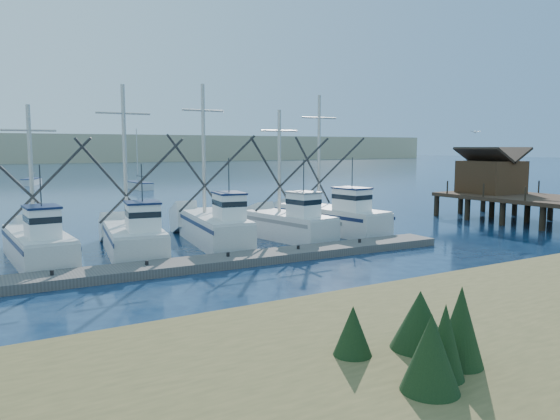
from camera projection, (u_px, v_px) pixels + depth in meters
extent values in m
plane|color=#0D203B|center=(391.00, 282.00, 23.33)|extent=(500.00, 500.00, 0.00)
cube|color=#4C422D|center=(434.00, 402.00, 10.64)|extent=(40.00, 10.00, 1.60)
cube|color=#58544F|center=(168.00, 267.00, 25.21)|extent=(31.37, 3.05, 0.42)
cube|color=#4C331E|center=(491.00, 177.00, 44.11)|extent=(4.00, 4.00, 2.60)
cube|color=tan|center=(3.00, 148.00, 201.99)|extent=(360.00, 60.00, 10.00)
cube|color=silver|center=(38.00, 248.00, 27.12)|extent=(2.67, 7.83, 1.44)
cube|color=white|center=(42.00, 224.00, 25.25)|extent=(1.44, 1.94, 1.50)
cylinder|color=#B7B2A8|center=(31.00, 168.00, 27.79)|extent=(0.22, 0.22, 6.43)
cube|color=silver|center=(134.00, 241.00, 29.22)|extent=(3.73, 7.43, 1.40)
cube|color=white|center=(143.00, 218.00, 27.50)|extent=(1.80, 1.95, 1.50)
cylinder|color=#B7B2A8|center=(125.00, 156.00, 29.73)|extent=(0.22, 0.22, 7.68)
cube|color=silver|center=(214.00, 231.00, 32.17)|extent=(3.54, 8.43, 1.64)
cube|color=white|center=(229.00, 208.00, 30.20)|extent=(1.66, 2.17, 1.50)
cylinder|color=#B7B2A8|center=(204.00, 150.00, 32.81)|extent=(0.22, 0.22, 7.81)
cube|color=silver|center=(289.00, 227.00, 33.88)|extent=(3.39, 6.88, 1.51)
cube|color=white|center=(304.00, 206.00, 32.26)|extent=(1.62, 1.80, 1.50)
cylinder|color=#B7B2A8|center=(279.00, 162.00, 34.37)|extent=(0.22, 0.22, 6.53)
cube|color=silver|center=(331.00, 221.00, 36.80)|extent=(3.75, 8.95, 1.57)
cube|color=white|center=(352.00, 201.00, 34.72)|extent=(1.76, 2.30, 1.50)
cylinder|color=#B7B2A8|center=(319.00, 152.00, 37.52)|extent=(0.22, 0.22, 7.67)
cube|color=silver|center=(139.00, 186.00, 73.82)|extent=(2.11, 6.76, 0.90)
cylinder|color=#B7B2A8|center=(137.00, 156.00, 73.60)|extent=(0.12, 0.12, 7.20)
cube|color=silver|center=(32.00, 182.00, 82.00)|extent=(3.59, 6.47, 0.90)
cylinder|color=#B7B2A8|center=(30.00, 155.00, 81.78)|extent=(0.12, 0.12, 7.20)
sphere|color=white|center=(475.00, 132.00, 40.41)|extent=(0.19, 0.19, 0.19)
cube|color=white|center=(473.00, 132.00, 40.26)|extent=(0.48, 0.12, 0.13)
cube|color=white|center=(478.00, 132.00, 40.56)|extent=(0.48, 0.12, 0.13)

